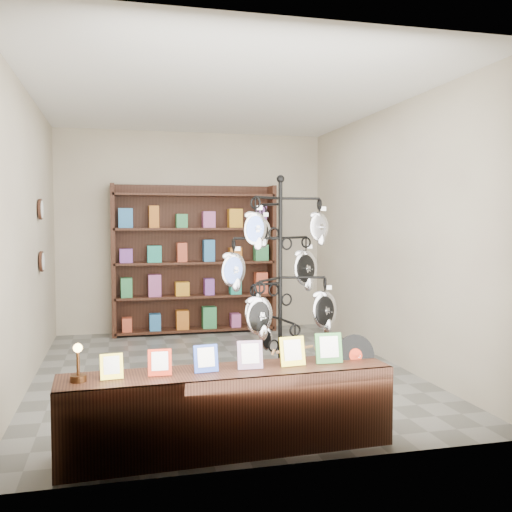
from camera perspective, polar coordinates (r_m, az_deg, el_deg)
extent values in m
plane|color=slate|center=(6.46, -3.33, -11.42)|extent=(5.00, 5.00, 0.00)
plane|color=beige|center=(8.72, -6.33, 2.40)|extent=(4.00, 0.00, 4.00)
plane|color=beige|center=(3.81, 3.36, 1.06)|extent=(4.00, 0.00, 4.00)
plane|color=beige|center=(6.21, -21.87, 1.75)|extent=(0.00, 5.00, 5.00)
plane|color=beige|center=(6.89, 13.22, 2.05)|extent=(0.00, 5.00, 5.00)
plane|color=white|center=(6.39, -3.43, 15.58)|extent=(5.00, 5.00, 0.00)
cylinder|color=black|center=(5.06, 2.40, -15.51)|extent=(0.53, 0.53, 0.03)
cylinder|color=black|center=(4.83, 2.43, -4.41)|extent=(0.04, 0.04, 2.00)
sphere|color=black|center=(4.80, 2.47, 7.71)|extent=(0.07, 0.07, 0.07)
ellipsoid|color=silver|center=(5.06, 1.06, -8.30)|extent=(0.11, 0.07, 0.21)
cube|color=#B47B4B|center=(4.64, 3.92, -9.27)|extent=(0.35, 0.17, 0.04)
cube|color=black|center=(4.28, -2.79, -15.16)|extent=(2.41, 0.59, 0.59)
cube|color=gold|center=(4.07, -14.25, -10.66)|extent=(0.15, 0.06, 0.17)
cube|color=red|center=(4.09, -9.60, -10.45)|extent=(0.17, 0.06, 0.18)
cube|color=#263FA5|center=(4.14, -5.04, -10.18)|extent=(0.18, 0.07, 0.20)
cube|color=#E54C33|center=(4.21, -0.61, -9.85)|extent=(0.19, 0.07, 0.21)
cube|color=gold|center=(4.30, 3.64, -9.49)|extent=(0.20, 0.07, 0.22)
cube|color=#337233|center=(4.41, 7.28, -9.12)|extent=(0.21, 0.07, 0.23)
cylinder|color=black|center=(4.58, 9.91, -9.76)|extent=(0.33, 0.09, 0.32)
cylinder|color=red|center=(4.57, 9.93, -9.76)|extent=(0.11, 0.03, 0.11)
cylinder|color=#462814|center=(4.09, -17.34, -11.60)|extent=(0.11, 0.11, 0.04)
cylinder|color=#462814|center=(4.06, -17.37, -10.26)|extent=(0.02, 0.02, 0.15)
sphere|color=#FFBF59|center=(4.04, -17.40, -8.76)|extent=(0.06, 0.06, 0.06)
cube|color=black|center=(8.67, -6.26, -0.25)|extent=(2.40, 0.04, 2.20)
cube|color=black|center=(8.44, -14.08, -0.44)|extent=(0.06, 0.36, 2.20)
cube|color=black|center=(8.75, 1.56, -0.20)|extent=(0.06, 0.36, 2.20)
cube|color=black|center=(8.65, -6.07, -7.28)|extent=(2.36, 0.36, 0.04)
cube|color=black|center=(8.57, -6.10, -3.99)|extent=(2.36, 0.36, 0.03)
cube|color=black|center=(8.52, -6.12, -0.65)|extent=(2.36, 0.36, 0.04)
cube|color=black|center=(8.50, -6.14, 2.71)|extent=(2.36, 0.36, 0.04)
cube|color=black|center=(8.51, -6.16, 6.08)|extent=(2.36, 0.36, 0.04)
cylinder|color=black|center=(7.00, -20.75, 4.39)|extent=(0.03, 0.24, 0.24)
cylinder|color=black|center=(7.01, -20.65, -0.51)|extent=(0.03, 0.24, 0.24)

